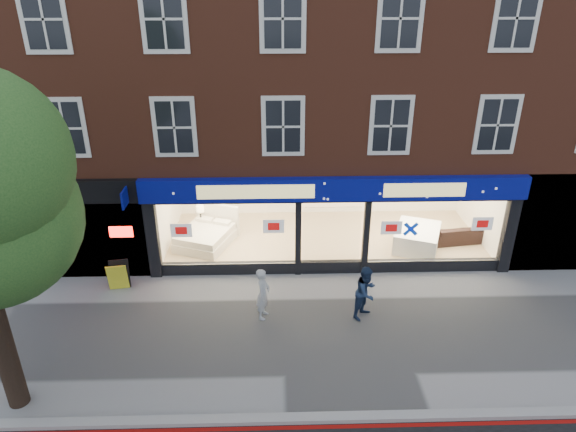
{
  "coord_description": "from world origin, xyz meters",
  "views": [
    {
      "loc": [
        -1.75,
        -10.9,
        8.67
      ],
      "look_at": [
        -1.38,
        2.5,
        2.28
      ],
      "focal_mm": 32.0,
      "sensor_mm": 36.0,
      "label": 1
    }
  ],
  "objects_px": {
    "display_bed": "(207,235)",
    "a_board": "(119,276)",
    "mattress_stack": "(417,238)",
    "pedestrian_grey": "(263,294)",
    "pedestrian_blue": "(366,292)",
    "sofa": "(457,233)"
  },
  "relations": [
    {
      "from": "pedestrian_grey",
      "to": "pedestrian_blue",
      "type": "relative_size",
      "value": 0.97
    },
    {
      "from": "mattress_stack",
      "to": "sofa",
      "type": "distance_m",
      "value": 1.55
    },
    {
      "from": "sofa",
      "to": "pedestrian_grey",
      "type": "distance_m",
      "value": 7.85
    },
    {
      "from": "mattress_stack",
      "to": "sofa",
      "type": "bearing_deg",
      "value": 14.09
    },
    {
      "from": "sofa",
      "to": "pedestrian_blue",
      "type": "xyz_separation_m",
      "value": [
        -3.89,
        -4.09,
        0.37
      ]
    },
    {
      "from": "display_bed",
      "to": "a_board",
      "type": "height_order",
      "value": "display_bed"
    },
    {
      "from": "sofa",
      "to": "pedestrian_grey",
      "type": "height_order",
      "value": "pedestrian_grey"
    },
    {
      "from": "sofa",
      "to": "pedestrian_grey",
      "type": "xyz_separation_m",
      "value": [
        -6.71,
        -4.06,
        0.35
      ]
    },
    {
      "from": "mattress_stack",
      "to": "pedestrian_blue",
      "type": "height_order",
      "value": "pedestrian_blue"
    },
    {
      "from": "mattress_stack",
      "to": "a_board",
      "type": "bearing_deg",
      "value": -167.23
    },
    {
      "from": "mattress_stack",
      "to": "sofa",
      "type": "height_order",
      "value": "mattress_stack"
    },
    {
      "from": "a_board",
      "to": "pedestrian_blue",
      "type": "relative_size",
      "value": 0.59
    },
    {
      "from": "mattress_stack",
      "to": "pedestrian_grey",
      "type": "relative_size",
      "value": 1.44
    },
    {
      "from": "sofa",
      "to": "pedestrian_blue",
      "type": "distance_m",
      "value": 5.66
    },
    {
      "from": "sofa",
      "to": "a_board",
      "type": "distance_m",
      "value": 11.35
    },
    {
      "from": "mattress_stack",
      "to": "pedestrian_blue",
      "type": "relative_size",
      "value": 1.4
    },
    {
      "from": "a_board",
      "to": "pedestrian_grey",
      "type": "relative_size",
      "value": 0.6
    },
    {
      "from": "display_bed",
      "to": "mattress_stack",
      "type": "height_order",
      "value": "display_bed"
    },
    {
      "from": "sofa",
      "to": "pedestrian_grey",
      "type": "bearing_deg",
      "value": 23.31
    },
    {
      "from": "mattress_stack",
      "to": "a_board",
      "type": "relative_size",
      "value": 2.39
    },
    {
      "from": "sofa",
      "to": "pedestrian_blue",
      "type": "relative_size",
      "value": 1.34
    },
    {
      "from": "mattress_stack",
      "to": "a_board",
      "type": "xyz_separation_m",
      "value": [
        -9.56,
        -2.17,
        0.0
      ]
    }
  ]
}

